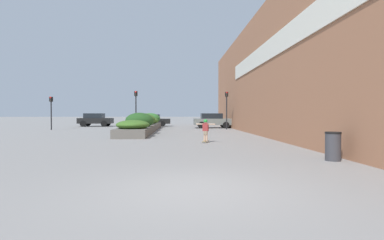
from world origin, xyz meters
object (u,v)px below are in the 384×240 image
Objects in this scene: car_leftmost at (212,120)px; car_center_left at (150,120)px; skateboard at (206,141)px; car_rightmost at (95,119)px; traffic_light_left at (136,104)px; skateboarder at (206,128)px; trash_bin at (333,146)px; car_center_right at (291,120)px; traffic_light_right at (227,104)px; traffic_light_far_left at (51,107)px.

car_leftmost is 0.84× the size of car_center_left.
car_rightmost is (-11.22, 20.50, 0.75)m from skateboard.
car_rightmost reaches higher than car_center_left.
skateboarder is at bearing -66.89° from traffic_light_left.
skateboarder is 21.17m from car_center_left.
car_leftmost is (-1.31, 22.04, 0.35)m from trash_bin.
car_leftmost is 0.90× the size of car_center_right.
car_center_right is (15.79, -3.57, 0.08)m from car_center_left.
traffic_light_right reaches higher than car_leftmost.
car_center_right is 1.24× the size of traffic_light_left.
trash_bin is 30.42m from car_rightmost.
car_center_right is (10.99, 17.05, 0.07)m from skateboarder.
car_rightmost is at bearing 152.45° from traffic_light_right.
traffic_light_left reaches higher than car_center_left.
trash_bin is 0.25× the size of traffic_light_left.
traffic_light_left is at bearing -3.69° from car_center_left.
car_rightmost is 1.25× the size of traffic_light_far_left.
skateboard is 13.77m from traffic_light_left.
car_leftmost is at bearing 24.65° from traffic_light_left.
skateboarder is 16.06m from car_leftmost.
car_center_left is 1.54× the size of traffic_light_far_left.
trash_bin is at bearing 3.40° from car_leftmost.
car_center_left is 8.33m from traffic_light_left.
trash_bin is at bearing -89.14° from traffic_light_right.
skateboard is 18.67m from traffic_light_far_left.
traffic_light_left is 7.93m from traffic_light_far_left.
car_center_right is 24.59m from traffic_light_far_left.
car_center_left is (-4.80, 20.62, -0.02)m from skateboarder.
trash_bin is (3.49, -6.12, -0.31)m from skateboarder.
traffic_light_left is at bearing 139.25° from skateboarder.
car_leftmost is 1.30× the size of traffic_light_far_left.
traffic_light_far_left reaches higher than car_rightmost.
traffic_light_right is 16.44m from traffic_light_far_left.
traffic_light_left is at bearing -176.64° from traffic_light_right.
car_center_left is at bearing 136.31° from traffic_light_right.
traffic_light_right is at bearing 117.60° from car_center_right.
trash_bin is 20.67m from traffic_light_left.
traffic_light_left and traffic_light_right have the same top height.
traffic_light_right is at bearing 46.31° from car_center_left.
traffic_light_left reaches higher than skateboard.
car_rightmost is 1.07× the size of traffic_light_right.
car_center_left is at bearing 129.24° from skateboard.
car_rightmost is at bearing -108.89° from car_leftmost.
car_rightmost reaches higher than trash_bin.
car_center_left is 1.32× the size of traffic_light_left.
traffic_light_left is at bearing -3.93° from traffic_light_far_left.
car_leftmost reaches higher than skateboarder.
car_center_right is at bearing 9.45° from traffic_light_far_left.
car_rightmost is at bearing 144.84° from skateboarder.
car_rightmost is (-11.22, 20.50, 0.05)m from skateboarder.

